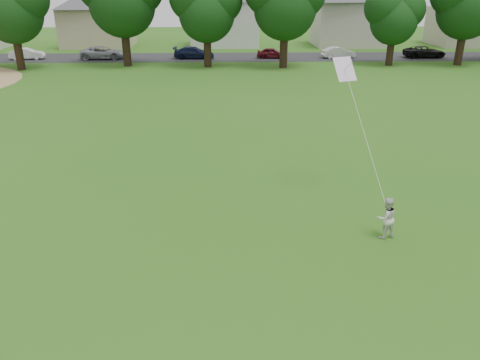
{
  "coord_description": "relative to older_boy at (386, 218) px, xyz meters",
  "views": [
    {
      "loc": [
        0.15,
        -10.36,
        7.53
      ],
      "look_at": [
        0.51,
        2.0,
        2.3
      ],
      "focal_mm": 35.0,
      "sensor_mm": 36.0,
      "label": 1
    }
  ],
  "objects": [
    {
      "name": "ground",
      "position": [
        -5.14,
        -2.61,
        -0.69
      ],
      "size": [
        160.0,
        160.0,
        0.0
      ],
      "primitive_type": "plane",
      "color": "#2B5F15",
      "rests_on": "ground"
    },
    {
      "name": "street",
      "position": [
        -5.14,
        39.39,
        -0.68
      ],
      "size": [
        90.0,
        7.0,
        0.01
      ],
      "primitive_type": "cube",
      "color": "#2D2D30",
      "rests_on": "ground"
    },
    {
      "name": "older_boy",
      "position": [
        0.0,
        0.0,
        0.0
      ],
      "size": [
        0.79,
        0.69,
        1.37
      ],
      "primitive_type": "imported",
      "rotation": [
        0.0,
        0.0,
        3.43
      ],
      "color": "silver",
      "rests_on": "ground"
    },
    {
      "name": "kite",
      "position": [
        -0.37,
        1.93,
        2.15
      ],
      "size": [
        1.09,
        2.36,
        5.39
      ],
      "color": "white",
      "rests_on": "ground"
    },
    {
      "name": "tree_row",
      "position": [
        -3.55,
        33.47,
        5.39
      ],
      "size": [
        81.61,
        8.4,
        10.2
      ],
      "color": "black",
      "rests_on": "ground"
    },
    {
      "name": "parked_cars",
      "position": [
        -8.68,
        38.39,
        -0.06
      ],
      "size": [
        55.6,
        2.54,
        1.29
      ],
      "color": "black",
      "rests_on": "ground"
    },
    {
      "name": "house_row",
      "position": [
        -4.45,
        49.39,
        4.0
      ],
      "size": [
        77.61,
        13.87,
        9.78
      ],
      "color": "beige",
      "rests_on": "ground"
    }
  ]
}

